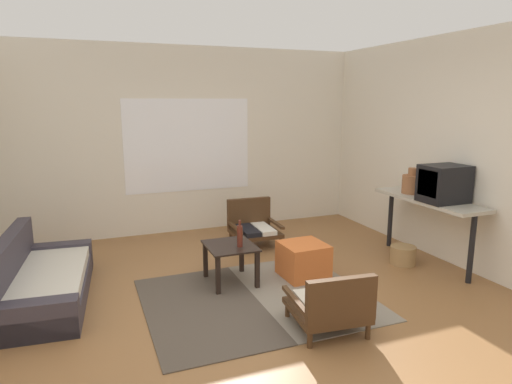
{
  "coord_description": "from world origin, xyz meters",
  "views": [
    {
      "loc": [
        -1.46,
        -3.44,
        1.93
      ],
      "look_at": [
        0.25,
        0.91,
        0.97
      ],
      "focal_mm": 31.27,
      "sensor_mm": 36.0,
      "label": 1
    }
  ],
  "objects_px": {
    "coffee_table": "(230,253)",
    "armchair_striped_foreground": "(330,305)",
    "clay_vase": "(412,183)",
    "glass_bottle": "(240,236)",
    "wicker_basket": "(403,255)",
    "ottoman_orange": "(303,260)",
    "crt_television": "(444,184)",
    "armchair_by_window": "(253,225)",
    "couch": "(39,282)",
    "console_shelf": "(428,205)"
  },
  "relations": [
    {
      "from": "wicker_basket",
      "to": "glass_bottle",
      "type": "bearing_deg",
      "value": 176.16
    },
    {
      "from": "armchair_striped_foreground",
      "to": "clay_vase",
      "type": "distance_m",
      "value": 2.45
    },
    {
      "from": "couch",
      "to": "crt_television",
      "type": "relative_size",
      "value": 3.7
    },
    {
      "from": "coffee_table",
      "to": "armchair_striped_foreground",
      "type": "bearing_deg",
      "value": -70.87
    },
    {
      "from": "clay_vase",
      "to": "glass_bottle",
      "type": "relative_size",
      "value": 1.11
    },
    {
      "from": "console_shelf",
      "to": "glass_bottle",
      "type": "distance_m",
      "value": 2.32
    },
    {
      "from": "clay_vase",
      "to": "wicker_basket",
      "type": "bearing_deg",
      "value": -138.02
    },
    {
      "from": "ottoman_orange",
      "to": "console_shelf",
      "type": "bearing_deg",
      "value": -4.41
    },
    {
      "from": "armchair_by_window",
      "to": "wicker_basket",
      "type": "distance_m",
      "value": 1.97
    },
    {
      "from": "clay_vase",
      "to": "wicker_basket",
      "type": "distance_m",
      "value": 0.9
    },
    {
      "from": "coffee_table",
      "to": "armchair_by_window",
      "type": "distance_m",
      "value": 1.35
    },
    {
      "from": "coffee_table",
      "to": "console_shelf",
      "type": "bearing_deg",
      "value": -6.31
    },
    {
      "from": "coffee_table",
      "to": "console_shelf",
      "type": "xyz_separation_m",
      "value": [
        2.39,
        -0.26,
        0.38
      ]
    },
    {
      "from": "armchair_striped_foreground",
      "to": "clay_vase",
      "type": "height_order",
      "value": "clay_vase"
    },
    {
      "from": "wicker_basket",
      "to": "clay_vase",
      "type": "bearing_deg",
      "value": 41.98
    },
    {
      "from": "ottoman_orange",
      "to": "wicker_basket",
      "type": "relative_size",
      "value": 1.57
    },
    {
      "from": "armchair_by_window",
      "to": "crt_television",
      "type": "height_order",
      "value": "crt_television"
    },
    {
      "from": "armchair_by_window",
      "to": "clay_vase",
      "type": "bearing_deg",
      "value": -33.34
    },
    {
      "from": "crt_television",
      "to": "armchair_by_window",
      "type": "bearing_deg",
      "value": 135.96
    },
    {
      "from": "armchair_striped_foreground",
      "to": "console_shelf",
      "type": "bearing_deg",
      "value": 28.31
    },
    {
      "from": "glass_bottle",
      "to": "crt_television",
      "type": "bearing_deg",
      "value": -9.79
    },
    {
      "from": "couch",
      "to": "glass_bottle",
      "type": "relative_size",
      "value": 6.32
    },
    {
      "from": "clay_vase",
      "to": "wicker_basket",
      "type": "height_order",
      "value": "clay_vase"
    },
    {
      "from": "couch",
      "to": "wicker_basket",
      "type": "bearing_deg",
      "value": -6.82
    },
    {
      "from": "ottoman_orange",
      "to": "armchair_by_window",
      "type": "bearing_deg",
      "value": 94.42
    },
    {
      "from": "couch",
      "to": "ottoman_orange",
      "type": "bearing_deg",
      "value": -8.49
    },
    {
      "from": "couch",
      "to": "armchair_by_window",
      "type": "bearing_deg",
      "value": 19.03
    },
    {
      "from": "armchair_by_window",
      "to": "ottoman_orange",
      "type": "distance_m",
      "value": 1.3
    },
    {
      "from": "crt_television",
      "to": "clay_vase",
      "type": "xyz_separation_m",
      "value": [
        0.0,
        0.52,
        -0.09
      ]
    },
    {
      "from": "armchair_striped_foreground",
      "to": "glass_bottle",
      "type": "height_order",
      "value": "glass_bottle"
    },
    {
      "from": "coffee_table",
      "to": "crt_television",
      "type": "bearing_deg",
      "value": -11.38
    },
    {
      "from": "couch",
      "to": "armchair_by_window",
      "type": "xyz_separation_m",
      "value": [
        2.58,
        0.89,
        0.07
      ]
    },
    {
      "from": "console_shelf",
      "to": "crt_television",
      "type": "relative_size",
      "value": 3.01
    },
    {
      "from": "console_shelf",
      "to": "wicker_basket",
      "type": "bearing_deg",
      "value": 170.86
    },
    {
      "from": "armchair_by_window",
      "to": "ottoman_orange",
      "type": "xyz_separation_m",
      "value": [
        0.1,
        -1.29,
        -0.08
      ]
    },
    {
      "from": "armchair_by_window",
      "to": "armchair_striped_foreground",
      "type": "height_order",
      "value": "armchair_by_window"
    },
    {
      "from": "clay_vase",
      "to": "crt_television",
      "type": "bearing_deg",
      "value": -90.35
    },
    {
      "from": "coffee_table",
      "to": "crt_television",
      "type": "distance_m",
      "value": 2.53
    },
    {
      "from": "clay_vase",
      "to": "glass_bottle",
      "type": "height_order",
      "value": "clay_vase"
    },
    {
      "from": "ottoman_orange",
      "to": "console_shelf",
      "type": "xyz_separation_m",
      "value": [
        1.59,
        -0.12,
        0.52
      ]
    },
    {
      "from": "crt_television",
      "to": "console_shelf",
      "type": "bearing_deg",
      "value": 89.16
    },
    {
      "from": "clay_vase",
      "to": "coffee_table",
      "type": "bearing_deg",
      "value": -179.06
    },
    {
      "from": "coffee_table",
      "to": "clay_vase",
      "type": "bearing_deg",
      "value": 0.94
    },
    {
      "from": "console_shelf",
      "to": "wicker_basket",
      "type": "xyz_separation_m",
      "value": [
        -0.29,
        0.05,
        -0.6
      ]
    },
    {
      "from": "armchair_striped_foreground",
      "to": "clay_vase",
      "type": "xyz_separation_m",
      "value": [
        1.94,
        1.35,
        0.68
      ]
    },
    {
      "from": "wicker_basket",
      "to": "console_shelf",
      "type": "bearing_deg",
      "value": -9.14
    },
    {
      "from": "armchair_striped_foreground",
      "to": "ottoman_orange",
      "type": "height_order",
      "value": "armchair_striped_foreground"
    },
    {
      "from": "coffee_table",
      "to": "armchair_striped_foreground",
      "type": "distance_m",
      "value": 1.39
    },
    {
      "from": "console_shelf",
      "to": "wicker_basket",
      "type": "distance_m",
      "value": 0.67
    },
    {
      "from": "ottoman_orange",
      "to": "clay_vase",
      "type": "distance_m",
      "value": 1.76
    }
  ]
}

